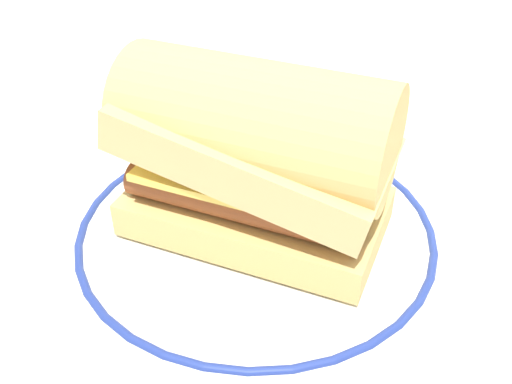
{
  "coord_description": "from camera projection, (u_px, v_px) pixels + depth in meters",
  "views": [
    {
      "loc": [
        0.13,
        -0.28,
        0.29
      ],
      "look_at": [
        -0.01,
        0.03,
        0.04
      ],
      "focal_mm": 41.52,
      "sensor_mm": 36.0,
      "label": 1
    }
  ],
  "objects": [
    {
      "name": "sausage_sandwich",
      "position": [
        256.0,
        152.0,
        0.4
      ],
      "size": [
        0.19,
        0.11,
        0.13
      ],
      "rotation": [
        0.0,
        0.0,
        0.03
      ],
      "color": "#D8B76B",
      "rests_on": "plate"
    },
    {
      "name": "plate",
      "position": [
        256.0,
        232.0,
        0.44
      ],
      "size": [
        0.29,
        0.29,
        0.01
      ],
      "color": "white",
      "rests_on": "ground_plane"
    },
    {
      "name": "ground_plane",
      "position": [
        257.0,
        268.0,
        0.42
      ],
      "size": [
        1.5,
        1.5,
        0.0
      ],
      "primitive_type": "plane",
      "color": "white"
    }
  ]
}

